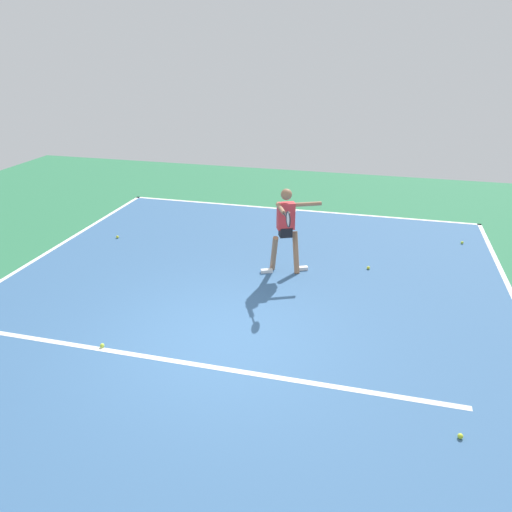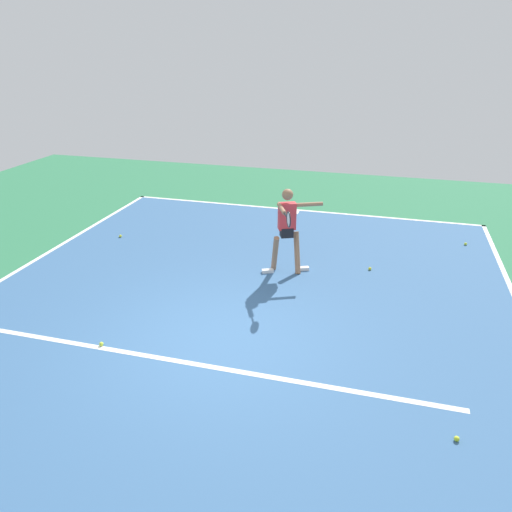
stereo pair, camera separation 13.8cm
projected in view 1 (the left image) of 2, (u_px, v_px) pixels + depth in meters
The scene contains 11 objects.
ground_plane at pixel (219, 339), 7.83m from camera, with size 22.82×22.82×0.00m, color #2D754C.
court_surface at pixel (219, 339), 7.83m from camera, with size 9.85×13.71×0.00m, color #38608E.
court_line_baseline_near at pixel (295, 210), 13.87m from camera, with size 9.85×0.10×0.01m, color white.
court_line_service at pixel (204, 366), 7.19m from camera, with size 7.39×0.10×0.01m, color white.
court_line_centre_mark at pixel (294, 212), 13.69m from camera, with size 0.10×0.30×0.01m, color white.
tennis_player at pixel (286, 226), 9.72m from camera, with size 1.14×1.36×1.78m.
tennis_ball_by_sideline at pixel (460, 436), 5.86m from camera, with size 0.07×0.07×0.07m, color #CCE033.
tennis_ball_by_baseline at pixel (462, 242), 11.52m from camera, with size 0.07×0.07×0.07m, color #C6E53D.
tennis_ball_centre_court at pixel (117, 237), 11.85m from camera, with size 0.07×0.07×0.07m, color yellow.
tennis_ball_near_service_line at pixel (368, 268), 10.23m from camera, with size 0.07×0.07×0.07m, color yellow.
tennis_ball_near_player at pixel (102, 345), 7.61m from camera, with size 0.07×0.07×0.07m, color #C6E53D.
Camera 1 is at (-2.23, 6.28, 4.36)m, focal length 34.36 mm.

